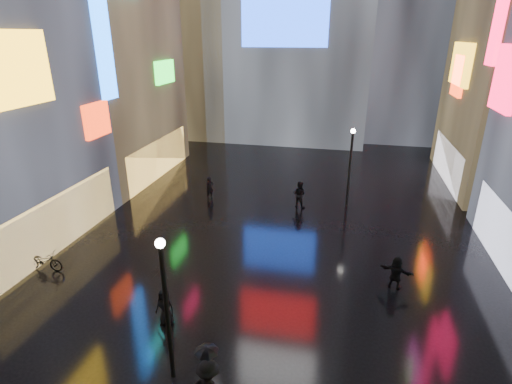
% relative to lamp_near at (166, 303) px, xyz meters
% --- Properties ---
extents(ground, '(140.00, 140.00, 0.00)m').
position_rel_lamp_near_xyz_m(ground, '(1.79, 12.65, -2.94)').
color(ground, black).
rests_on(ground, ground).
extents(building_left_far, '(10.28, 12.00, 22.00)m').
position_rel_lamp_near_xyz_m(building_left_far, '(-14.19, 18.65, 8.04)').
color(building_left_far, black).
rests_on(building_left_far, ground).
extents(tower_flank_left, '(10.00, 10.00, 26.00)m').
position_rel_lamp_near_xyz_m(tower_flank_left, '(-12.21, 34.65, 10.06)').
color(tower_flank_left, black).
rests_on(tower_flank_left, ground).
extents(lamp_near, '(0.30, 0.30, 5.20)m').
position_rel_lamp_near_xyz_m(lamp_near, '(0.00, 0.00, 0.00)').
color(lamp_near, black).
rests_on(lamp_near, ground).
extents(lamp_far, '(0.30, 0.30, 5.20)m').
position_rel_lamp_near_xyz_m(lamp_far, '(5.45, 15.87, 0.00)').
color(lamp_far, black).
rests_on(lamp_far, ground).
extents(pedestrian_4, '(0.83, 0.58, 1.59)m').
position_rel_lamp_near_xyz_m(pedestrian_4, '(-1.32, 2.37, -2.15)').
color(pedestrian_4, black).
rests_on(pedestrian_4, ground).
extents(pedestrian_5, '(1.54, 0.89, 1.59)m').
position_rel_lamp_near_xyz_m(pedestrian_5, '(7.69, 6.86, -2.15)').
color(pedestrian_5, black).
rests_on(pedestrian_5, ground).
extents(pedestrian_6, '(0.66, 0.68, 1.58)m').
position_rel_lamp_near_xyz_m(pedestrian_6, '(-3.82, 14.98, -2.15)').
color(pedestrian_6, black).
rests_on(pedestrian_6, ground).
extents(pedestrian_7, '(1.01, 0.87, 1.79)m').
position_rel_lamp_near_xyz_m(pedestrian_7, '(2.37, 14.90, -2.05)').
color(pedestrian_7, black).
rests_on(pedestrian_7, ground).
extents(umbrella_1, '(0.95, 0.95, 0.60)m').
position_rel_lamp_near_xyz_m(umbrella_1, '(1.65, -1.02, -0.72)').
color(umbrella_1, black).
rests_on(umbrella_1, pedestrian_2).
extents(umbrella_2, '(1.23, 1.25, 0.92)m').
position_rel_lamp_near_xyz_m(umbrella_2, '(-1.32, 2.37, -0.89)').
color(umbrella_2, black).
rests_on(umbrella_2, pedestrian_4).
extents(bicycle, '(1.96, 0.79, 1.01)m').
position_rel_lamp_near_xyz_m(bicycle, '(-8.71, 4.64, -2.44)').
color(bicycle, black).
rests_on(bicycle, ground).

